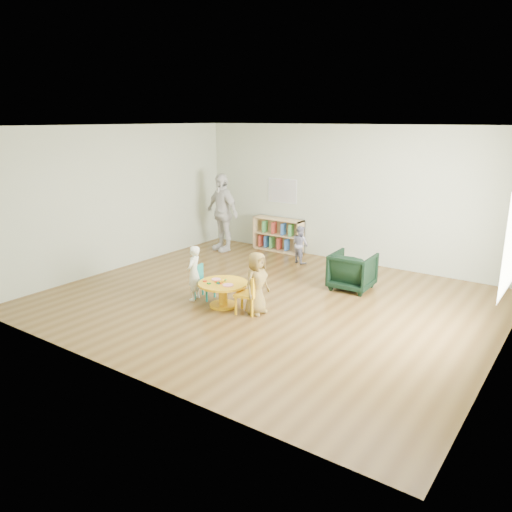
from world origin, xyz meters
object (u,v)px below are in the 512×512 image
(armchair, at_px, (352,271))
(toddler, at_px, (300,244))
(child_left, at_px, (194,273))
(bookshelf, at_px, (278,235))
(child_right, at_px, (257,283))
(adult_caretaker, at_px, (222,212))
(kid_chair_right, at_px, (250,293))
(kid_chair_left, at_px, (202,281))
(activity_table, at_px, (223,290))

(armchair, bearing_deg, toddler, -32.26)
(child_left, bearing_deg, bookshelf, 172.50)
(armchair, bearing_deg, child_right, 66.83)
(child_left, distance_m, adult_caretaker, 3.27)
(armchair, height_order, adult_caretaker, adult_caretaker)
(kid_chair_right, xyz_separation_m, toddler, (-0.77, 2.87, 0.06))
(bookshelf, xyz_separation_m, toddler, (0.92, -0.59, 0.03))
(toddler, bearing_deg, kid_chair_left, 106.72)
(activity_table, height_order, bookshelf, bookshelf)
(kid_chair_right, bearing_deg, child_left, 76.19)
(child_right, relative_size, adult_caretaker, 0.56)
(activity_table, relative_size, kid_chair_right, 1.29)
(bookshelf, distance_m, armchair, 2.91)
(bookshelf, xyz_separation_m, armchair, (2.50, -1.50, -0.04))
(kid_chair_left, height_order, kid_chair_right, kid_chair_right)
(activity_table, height_order, armchair, armchair)
(kid_chair_right, distance_m, toddler, 2.97)
(child_right, bearing_deg, adult_caretaker, 49.97)
(kid_chair_left, relative_size, adult_caretaker, 0.32)
(bookshelf, height_order, armchair, bookshelf)
(kid_chair_right, bearing_deg, armchair, -37.95)
(kid_chair_right, xyz_separation_m, child_left, (-1.11, -0.03, 0.13))
(kid_chair_left, height_order, child_right, child_right)
(child_right, bearing_deg, kid_chair_left, 91.21)
(armchair, relative_size, child_left, 0.79)
(kid_chair_left, bearing_deg, child_left, -31.45)
(activity_table, bearing_deg, armchair, 55.80)
(kid_chair_left, distance_m, armchair, 2.63)
(kid_chair_right, height_order, armchair, armchair)
(activity_table, relative_size, adult_caretaker, 0.46)
(activity_table, bearing_deg, bookshelf, 108.60)
(child_right, bearing_deg, child_left, 97.75)
(child_right, xyz_separation_m, toddler, (-0.86, 2.81, -0.10))
(child_right, bearing_deg, bookshelf, 31.17)
(armchair, bearing_deg, kid_chair_left, 42.52)
(kid_chair_right, bearing_deg, adult_caretaker, 29.38)
(kid_chair_left, bearing_deg, bookshelf, -176.16)
(child_left, bearing_deg, adult_caretaker, -166.44)
(toddler, xyz_separation_m, adult_caretaker, (-1.98, -0.10, 0.48))
(toddler, bearing_deg, child_right, 129.47)
(activity_table, distance_m, armchair, 2.37)
(kid_chair_left, bearing_deg, kid_chair_right, 77.49)
(activity_table, distance_m, child_left, 0.61)
(adult_caretaker, bearing_deg, armchair, 1.58)
(armchair, xyz_separation_m, child_left, (-1.92, -2.00, 0.13))
(activity_table, relative_size, bookshelf, 0.66)
(kid_chair_right, relative_size, child_right, 0.63)
(child_left, bearing_deg, activity_table, 76.25)
(kid_chair_left, relative_size, child_right, 0.57)
(kid_chair_right, bearing_deg, toddler, -0.45)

